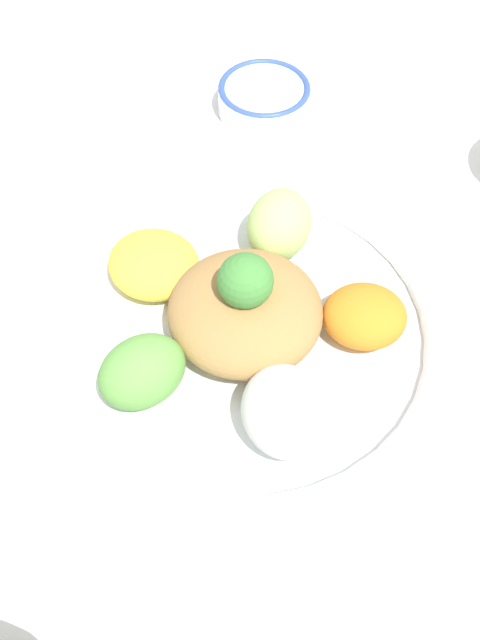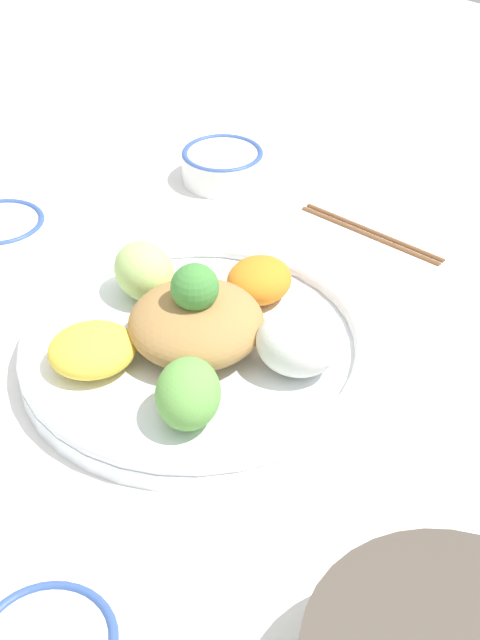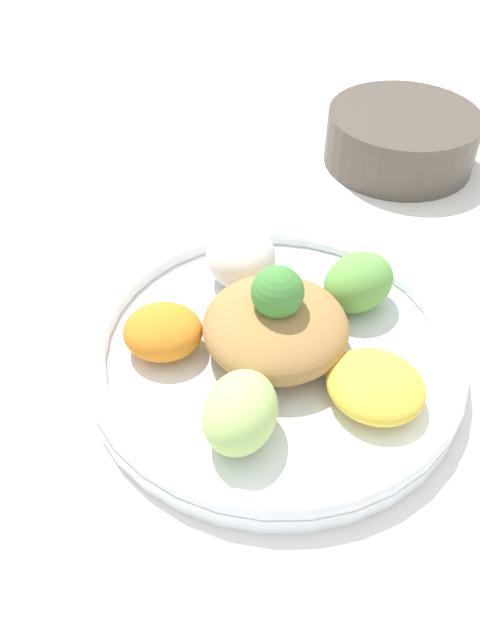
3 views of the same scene
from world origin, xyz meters
The scene contains 4 objects.
ground_plane centered at (0.00, 0.00, 0.00)m, with size 2.40×2.40×0.00m, color white.
salad_platter centered at (0.03, -0.04, 0.03)m, with size 0.36×0.36×0.12m.
sauce_bowl_dark centered at (0.03, 0.29, 0.02)m, with size 0.11×0.11×0.04m.
serving_spoon_extra centered at (-0.24, 0.14, 0.00)m, with size 0.11×0.08×0.01m.
Camera 1 is at (0.06, -0.41, 0.57)m, focal length 42.00 mm.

